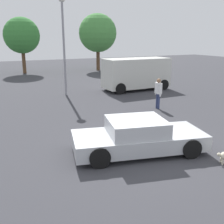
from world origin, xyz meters
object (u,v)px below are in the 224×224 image
(van_white, at_px, (136,73))
(pedestrian, at_px, (158,91))
(light_post_near, at_px, (63,29))
(sedan_foreground, at_px, (138,137))

(van_white, xyz_separation_m, pedestrian, (-1.82, -5.20, -0.26))
(pedestrian, xyz_separation_m, light_post_near, (-3.39, 5.63, 3.29))
(light_post_near, bearing_deg, sedan_foreground, -93.53)
(sedan_foreground, distance_m, van_white, 11.26)
(sedan_foreground, bearing_deg, pedestrian, 61.45)
(pedestrian, relative_size, light_post_near, 0.26)
(sedan_foreground, height_order, light_post_near, light_post_near)
(sedan_foreground, bearing_deg, light_post_near, 100.26)
(pedestrian, distance_m, light_post_near, 7.35)
(sedan_foreground, bearing_deg, van_white, 72.50)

